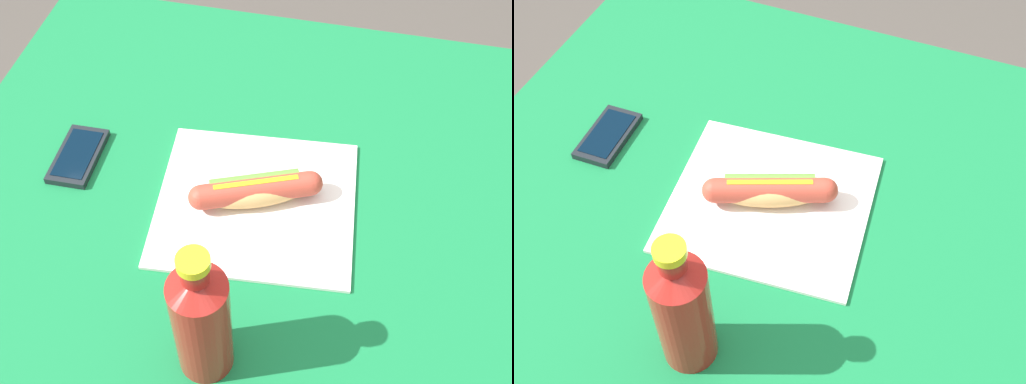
# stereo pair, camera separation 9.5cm
# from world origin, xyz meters

# --- Properties ---
(ground_plane) EXTENTS (6.00, 6.00, 0.00)m
(ground_plane) POSITION_xyz_m (0.00, 0.00, 0.00)
(ground_plane) COLOR #47423D
(ground_plane) RESTS_ON ground
(dining_table) EXTENTS (0.99, 0.89, 0.75)m
(dining_table) POSITION_xyz_m (0.00, 0.00, 0.60)
(dining_table) COLOR brown
(dining_table) RESTS_ON ground
(paper_wrapper) EXTENTS (0.32, 0.30, 0.01)m
(paper_wrapper) POSITION_xyz_m (0.01, -0.02, 0.75)
(paper_wrapper) COLOR silver
(paper_wrapper) RESTS_ON dining_table
(hot_dog) EXTENTS (0.19, 0.10, 0.05)m
(hot_dog) POSITION_xyz_m (0.01, -0.02, 0.78)
(hot_dog) COLOR tan
(hot_dog) RESTS_ON paper_wrapper
(cell_phone) EXTENTS (0.07, 0.12, 0.01)m
(cell_phone) POSITION_xyz_m (-0.29, 0.01, 0.75)
(cell_phone) COLOR black
(cell_phone) RESTS_ON dining_table
(soda_bottle) EXTENTS (0.07, 0.07, 0.24)m
(soda_bottle) POSITION_xyz_m (0.01, -0.28, 0.85)
(soda_bottle) COLOR maroon
(soda_bottle) RESTS_ON dining_table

